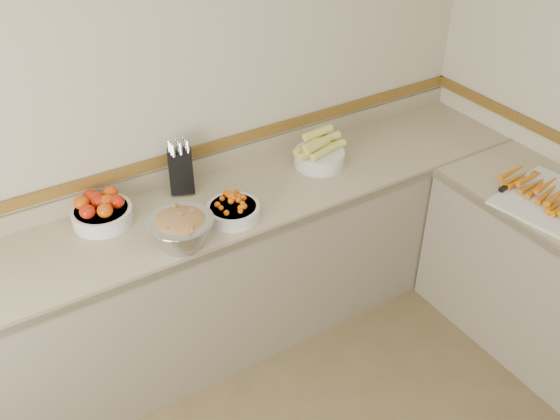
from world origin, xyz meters
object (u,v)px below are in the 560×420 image
rhubarb_bowl (181,229)px  cutting_board (546,195)px  tomato_bowl (101,211)px  knife_block (181,170)px  corn_bowl (319,153)px  cherry_tomato_bowl (233,209)px

rhubarb_bowl → cutting_board: (1.75, -0.64, -0.07)m
tomato_bowl → rhubarb_bowl: 0.45m
knife_block → rhubarb_bowl: size_ratio=0.96×
knife_block → corn_bowl: knife_block is taller
corn_bowl → cutting_board: size_ratio=0.53×
rhubarb_bowl → cutting_board: 1.86m
tomato_bowl → cutting_board: size_ratio=0.50×
tomato_bowl → rhubarb_bowl: bearing=-56.1°
tomato_bowl → cherry_tomato_bowl: size_ratio=1.12×
corn_bowl → rhubarb_bowl: size_ratio=1.00×
tomato_bowl → rhubarb_bowl: (0.25, -0.38, 0.03)m
knife_block → tomato_bowl: size_ratio=1.02×
knife_block → cutting_board: bearing=-34.6°
knife_block → corn_bowl: size_ratio=0.96×
rhubarb_bowl → cutting_board: bearing=-20.1°
rhubarb_bowl → cherry_tomato_bowl: bearing=12.6°
cherry_tomato_bowl → corn_bowl: (0.65, 0.20, 0.02)m
corn_bowl → cutting_board: 1.20m
knife_block → corn_bowl: (0.76, -0.17, -0.05)m
cherry_tomato_bowl → tomato_bowl: bearing=151.3°
cherry_tomato_bowl → corn_bowl: 0.68m
corn_bowl → rhubarb_bowl: (-0.96, -0.26, 0.02)m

